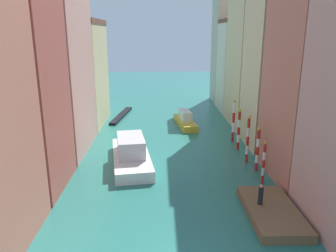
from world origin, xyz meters
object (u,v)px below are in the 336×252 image
mooring_pole_3 (239,129)px  vaporetto_white (131,154)px  mooring_pole_0 (264,162)px  mooring_pole_4 (234,121)px  mooring_pole_1 (258,149)px  gondola_black (121,115)px  motorboat_0 (185,120)px  person_on_dock (261,195)px  waterfront_dock (272,212)px  mooring_pole_2 (248,139)px

mooring_pole_3 → vaporetto_white: 12.68m
mooring_pole_0 → mooring_pole_4: (-0.16, 11.72, 0.67)m
mooring_pole_3 → mooring_pole_1: bearing=-85.9°
mooring_pole_1 → mooring_pole_4: mooring_pole_4 is taller
gondola_black → motorboat_0: motorboat_0 is taller
person_on_dock → vaporetto_white: (-10.44, 9.94, -0.37)m
waterfront_dock → gondola_black: waterfront_dock is taller
person_on_dock → mooring_pole_1: bearing=75.8°
mooring_pole_3 → waterfront_dock: bearing=-93.1°
mooring_pole_1 → mooring_pole_4: size_ratio=0.84×
mooring_pole_3 → vaporetto_white: bearing=-161.9°
mooring_pole_3 → motorboat_0: bearing=117.2°
mooring_pole_4 → mooring_pole_3: bearing=-90.3°
mooring_pole_0 → vaporetto_white: 13.17m
mooring_pole_4 → gondola_black: 20.30m
mooring_pole_1 → waterfront_dock: bearing=-98.4°
mooring_pole_1 → mooring_pole_4: 8.94m
mooring_pole_0 → vaporetto_white: size_ratio=0.37×
mooring_pole_0 → mooring_pole_2: bearing=92.2°
mooring_pole_0 → mooring_pole_1: size_ratio=0.89×
mooring_pole_2 → vaporetto_white: size_ratio=0.47×
mooring_pole_0 → person_on_dock: bearing=-109.0°
waterfront_dock → gondola_black: (-14.44, 30.39, -0.16)m
waterfront_dock → person_on_dock: size_ratio=4.41×
mooring_pole_0 → mooring_pole_4: mooring_pole_4 is taller
gondola_black → mooring_pole_2: bearing=-52.7°
mooring_pole_2 → mooring_pole_3: bearing=89.9°
person_on_dock → mooring_pole_3: (1.54, 13.85, 1.02)m
mooring_pole_1 → mooring_pole_4: (-0.42, 8.92, 0.43)m
person_on_dock → mooring_pole_4: mooring_pole_4 is taller
person_on_dock → mooring_pole_4: bearing=84.7°
mooring_pole_4 → gondola_black: size_ratio=0.48×
mooring_pole_1 → vaporetto_white: bearing=170.2°
mooring_pole_4 → vaporetto_white: (-12.00, -6.76, -1.63)m
mooring_pole_1 → gondola_black: (-15.67, 22.08, -2.07)m
motorboat_0 → waterfront_dock: bearing=-79.6°
person_on_dock → mooring_pole_0: bearing=71.0°
waterfront_dock → mooring_pole_4: mooring_pole_4 is taller
mooring_pole_0 → motorboat_0: bearing=106.0°
person_on_dock → mooring_pole_2: 10.05m
person_on_dock → mooring_pole_3: 13.97m
waterfront_dock → motorboat_0: motorboat_0 is taller
person_on_dock → gondola_black: 32.88m
mooring_pole_1 → mooring_pole_2: size_ratio=0.88×
mooring_pole_2 → motorboat_0: mooring_pole_2 is taller
vaporetto_white → mooring_pole_2: bearing=-0.4°
waterfront_dock → mooring_pole_1: size_ratio=1.59×
person_on_dock → motorboat_0: 24.55m
waterfront_dock → motorboat_0: size_ratio=0.88×
mooring_pole_1 → mooring_pole_3: (-0.43, 6.06, 0.19)m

